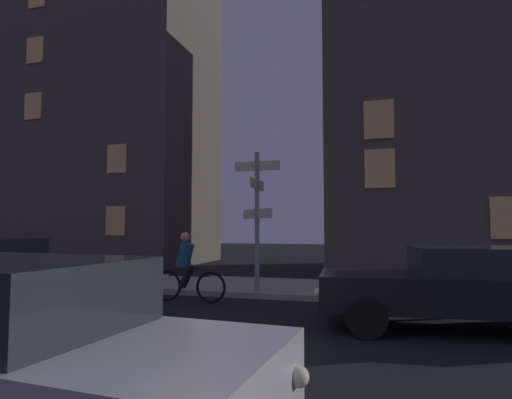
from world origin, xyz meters
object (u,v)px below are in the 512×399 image
(car_far_oncoming, at_px, (9,349))
(car_near_right, at_px, (456,285))
(cyclist, at_px, (187,269))
(signpost, at_px, (257,210))

(car_far_oncoming, bearing_deg, car_near_right, 52.35)
(car_near_right, height_order, car_far_oncoming, car_far_oncoming)
(car_far_oncoming, distance_m, cyclist, 6.60)
(signpost, distance_m, car_far_oncoming, 7.77)
(signpost, height_order, car_near_right, signpost)
(cyclist, bearing_deg, signpost, 42.05)
(car_near_right, relative_size, car_far_oncoming, 1.03)
(car_far_oncoming, relative_size, cyclist, 2.40)
(car_near_right, bearing_deg, car_far_oncoming, -127.65)
(signpost, height_order, car_far_oncoming, signpost)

